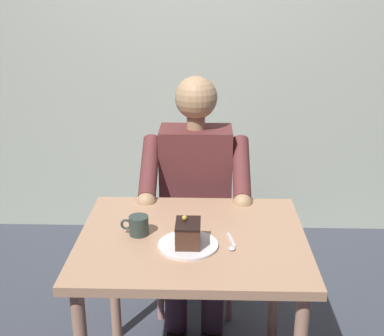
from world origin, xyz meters
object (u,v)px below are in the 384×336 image
Objects in this scene: seated_person at (195,199)px; dining_table at (192,258)px; coffee_cup at (138,225)px; dessert_spoon at (232,244)px; chair at (196,214)px; cake_slice at (188,233)px.

dining_table is at bearing 90.00° from seated_person.
dining_table is 8.00× the size of coffee_cup.
seated_person reaches higher than dessert_spoon.
chair reaches higher than coffee_cup.
dining_table is 0.26m from coffee_cup.
seated_person is 0.60m from coffee_cup.
dessert_spoon reaches higher than dining_table.
coffee_cup is 0.38m from dessert_spoon.
seated_person is 0.65m from cake_slice.
cake_slice is at bearing 88.74° from seated_person.
seated_person is at bearing -91.26° from cake_slice.
cake_slice is 0.22m from coffee_cup.
chair is 0.24m from seated_person.
dessert_spoon is at bearing 167.74° from coffee_cup.
dessert_spoon is at bearing -176.11° from cake_slice.
coffee_cup reaches higher than dessert_spoon.
chair reaches higher than dessert_spoon.
seated_person reaches higher than dining_table.
cake_slice reaches higher than dining_table.
chair is 7.18× the size of cake_slice.
seated_person reaches higher than coffee_cup.
chair is at bearing -90.00° from seated_person.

